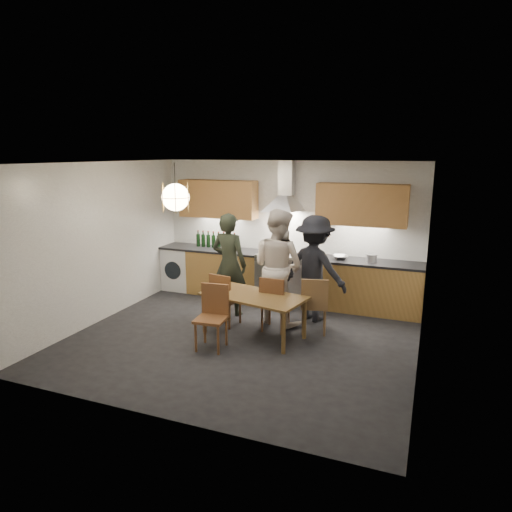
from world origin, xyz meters
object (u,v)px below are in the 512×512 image
(person_right, at_px, (314,269))
(wine_bottles, at_px, (216,240))
(chair_front, at_px, (213,312))
(person_mid, at_px, (278,267))
(chair_back_left, at_px, (223,296))
(dining_table, at_px, (254,300))
(mixing_bowl, at_px, (340,257))
(person_left, at_px, (229,264))
(stock_pot, at_px, (371,258))

(person_right, xyz_separation_m, wine_bottles, (-2.21, 0.83, 0.18))
(chair_front, bearing_deg, person_mid, 61.58)
(chair_back_left, relative_size, wine_bottles, 1.00)
(dining_table, xyz_separation_m, chair_back_left, (-0.60, 0.20, -0.08))
(dining_table, bearing_deg, mixing_bowl, 73.40)
(person_mid, relative_size, wine_bottles, 2.15)
(person_right, xyz_separation_m, mixing_bowl, (0.28, 0.75, 0.06))
(dining_table, bearing_deg, wine_bottles, 141.18)
(chair_front, height_order, person_left, person_left)
(chair_back_left, relative_size, person_left, 0.49)
(person_right, height_order, wine_bottles, person_right)
(person_right, distance_m, mixing_bowl, 0.80)
(person_left, height_order, person_right, person_left)
(dining_table, distance_m, chair_front, 0.70)
(person_right, height_order, stock_pot, person_right)
(dining_table, distance_m, person_mid, 0.80)
(wine_bottles, bearing_deg, chair_front, -64.92)
(person_right, bearing_deg, person_left, 26.87)
(dining_table, height_order, chair_front, chair_front)
(dining_table, distance_m, person_left, 1.13)
(chair_back_left, height_order, chair_front, chair_front)
(mixing_bowl, xyz_separation_m, stock_pot, (0.55, -0.04, 0.03))
(person_left, relative_size, wine_bottles, 2.02)
(dining_table, height_order, person_left, person_left)
(stock_pot, bearing_deg, chair_front, -129.27)
(chair_back_left, bearing_deg, stock_pot, -134.58)
(chair_front, distance_m, wine_bottles, 2.74)
(mixing_bowl, height_order, wine_bottles, wine_bottles)
(person_left, distance_m, stock_pot, 2.45)
(chair_back_left, xyz_separation_m, person_right, (1.27, 0.82, 0.38))
(chair_front, relative_size, wine_bottles, 1.05)
(chair_front, distance_m, person_right, 1.95)
(dining_table, height_order, mixing_bowl, mixing_bowl)
(dining_table, distance_m, stock_pot, 2.32)
(chair_front, height_order, person_right, person_right)
(dining_table, bearing_deg, stock_pot, 60.81)
(person_right, bearing_deg, wine_bottles, -3.42)
(person_mid, height_order, person_right, person_mid)
(person_left, distance_m, mixing_bowl, 1.97)
(dining_table, height_order, chair_back_left, chair_back_left)
(person_mid, bearing_deg, stock_pot, -121.70)
(chair_front, xyz_separation_m, wine_bottles, (-1.14, 2.43, 0.54))
(dining_table, xyz_separation_m, chair_front, (-0.39, -0.58, -0.05))
(stock_pot, bearing_deg, wine_bottles, 177.69)
(wine_bottles, bearing_deg, chair_back_left, -60.52)
(person_right, relative_size, mixing_bowl, 6.33)
(person_left, relative_size, stock_pot, 9.40)
(chair_front, xyz_separation_m, person_left, (-0.36, 1.36, 0.36))
(mixing_bowl, bearing_deg, person_right, -110.12)
(chair_front, xyz_separation_m, mixing_bowl, (1.34, 2.35, 0.41))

